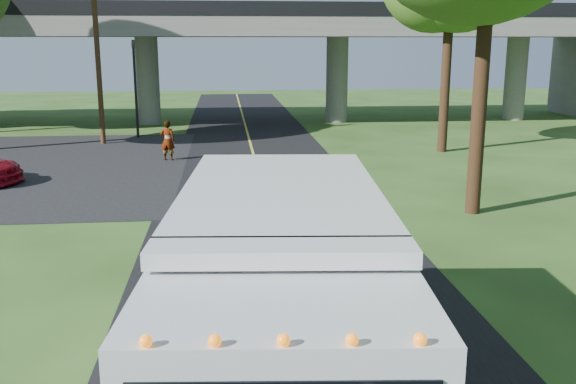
{
  "coord_description": "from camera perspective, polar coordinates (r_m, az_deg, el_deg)",
  "views": [
    {
      "loc": [
        -1.33,
        -9.35,
        5.13
      ],
      "look_at": [
        0.17,
        5.55,
        1.6
      ],
      "focal_mm": 40.0,
      "sensor_mm": 36.0,
      "label": 1
    }
  ],
  "objects": [
    {
      "name": "ground",
      "position": [
        10.74,
        2.16,
        -15.26
      ],
      "size": [
        120.0,
        120.0,
        0.0
      ],
      "primitive_type": "plane",
      "color": "#2A4518",
      "rests_on": "ground"
    },
    {
      "name": "road",
      "position": [
        20.06,
        -1.74,
        -1.53
      ],
      "size": [
        7.0,
        90.0,
        0.02
      ],
      "primitive_type": "cube",
      "color": "black",
      "rests_on": "ground"
    },
    {
      "name": "lane_line",
      "position": [
        20.05,
        -1.74,
        -1.48
      ],
      "size": [
        0.12,
        90.0,
        0.01
      ],
      "primitive_type": "cube",
      "color": "gold",
      "rests_on": "road"
    },
    {
      "name": "overpass",
      "position": [
        41.37,
        -3.99,
        12.44
      ],
      "size": [
        54.0,
        10.0,
        7.3
      ],
      "color": "slate",
      "rests_on": "ground"
    },
    {
      "name": "traffic_signal",
      "position": [
        35.71,
        -13.45,
        9.81
      ],
      "size": [
        0.18,
        0.22,
        5.2
      ],
      "color": "black",
      "rests_on": "ground"
    },
    {
      "name": "utility_pole",
      "position": [
        33.92,
        -16.58,
        11.82
      ],
      "size": [
        1.6,
        0.26,
        9.0
      ],
      "color": "#472D19",
      "rests_on": "ground"
    },
    {
      "name": "step_van",
      "position": [
        8.57,
        -0.61,
        -10.2
      ],
      "size": [
        3.39,
        7.72,
        3.16
      ],
      "rotation": [
        0.0,
        0.0,
        -0.08
      ],
      "color": "silver",
      "rests_on": "ground"
    },
    {
      "name": "pedestrian",
      "position": [
        28.68,
        -10.65,
        4.52
      ],
      "size": [
        0.73,
        0.57,
        1.77
      ],
      "primitive_type": "imported",
      "rotation": [
        0.0,
        0.0,
        2.89
      ],
      "color": "gray",
      "rests_on": "ground"
    }
  ]
}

